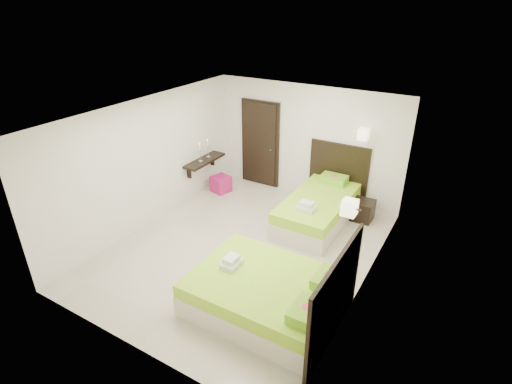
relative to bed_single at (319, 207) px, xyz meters
The scene contains 7 objects.
floor 1.92m from the bed_single, 115.87° to the right, with size 5.50×5.50×0.00m, color #C0B49F.
bed_single is the anchor object (origin of this frame).
bed_double 2.92m from the bed_single, 81.90° to the right, with size 2.20×1.87×1.82m.
nightstand 0.92m from the bed_single, 35.25° to the left, with size 0.49×0.44×0.44m, color black.
ottoman 2.61m from the bed_single, behind, with size 0.39×0.39×0.39m, color #981452.
door 2.37m from the bed_single, 153.69° to the left, with size 1.02×0.15×2.14m.
console_shelf 2.95m from the bed_single, behind, with size 0.35×1.20×0.78m.
Camera 1 is at (3.41, -5.31, 4.35)m, focal length 28.00 mm.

